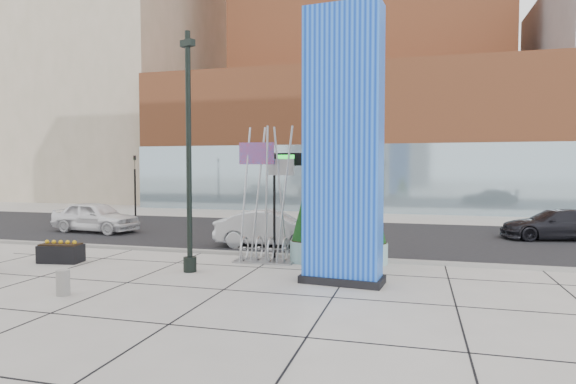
% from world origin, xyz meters
% --- Properties ---
extents(ground, '(160.00, 160.00, 0.00)m').
position_xyz_m(ground, '(0.00, 0.00, 0.00)').
color(ground, '#9E9991').
rests_on(ground, ground).
extents(street_asphalt, '(80.00, 12.00, 0.02)m').
position_xyz_m(street_asphalt, '(0.00, 10.00, 0.01)').
color(street_asphalt, black).
rests_on(street_asphalt, ground).
extents(curb_edge, '(80.00, 0.30, 0.12)m').
position_xyz_m(curb_edge, '(0.00, 4.00, 0.06)').
color(curb_edge, gray).
rests_on(curb_edge, ground).
extents(tower_podium, '(34.00, 10.00, 11.00)m').
position_xyz_m(tower_podium, '(1.00, 27.00, 5.50)').
color(tower_podium, '#AD5932').
rests_on(tower_podium, ground).
extents(tower_glass_front, '(34.00, 0.60, 5.00)m').
position_xyz_m(tower_glass_front, '(1.00, 22.20, 2.50)').
color(tower_glass_front, '#8CA5B2').
rests_on(tower_glass_front, ground).
extents(building_beige_left, '(18.00, 20.00, 34.00)m').
position_xyz_m(building_beige_left, '(-26.00, 34.00, 17.00)').
color(building_beige_left, gray).
rests_on(building_beige_left, ground).
extents(blue_pylon, '(2.46, 1.30, 7.86)m').
position_xyz_m(blue_pylon, '(4.00, 0.61, 3.80)').
color(blue_pylon, '#0C34B4').
rests_on(blue_pylon, ground).
extents(lamp_post, '(0.52, 0.42, 7.57)m').
position_xyz_m(lamp_post, '(-0.92, 0.82, 3.10)').
color(lamp_post, black).
rests_on(lamp_post, ground).
extents(public_art_sculpture, '(2.14, 1.13, 4.77)m').
position_xyz_m(public_art_sculpture, '(0.90, 3.00, 1.25)').
color(public_art_sculpture, '#AAACAF').
rests_on(public_art_sculpture, ground).
extents(concrete_bollard, '(0.34, 0.34, 0.67)m').
position_xyz_m(concrete_bollard, '(-2.82, -2.61, 0.33)').
color(concrete_bollard, gray).
rests_on(concrete_bollard, ground).
extents(overhead_street_sign, '(1.81, 0.19, 3.84)m').
position_xyz_m(overhead_street_sign, '(1.74, 3.53, 3.30)').
color(overhead_street_sign, black).
rests_on(overhead_street_sign, ground).
extents(round_planter_east, '(1.04, 1.04, 2.59)m').
position_xyz_m(round_planter_east, '(4.60, 3.60, 1.23)').
color(round_planter_east, '#85B1B3').
rests_on(round_planter_east, ground).
extents(round_planter_mid, '(0.92, 0.92, 2.30)m').
position_xyz_m(round_planter_mid, '(4.25, 2.96, 1.09)').
color(round_planter_mid, '#85B1B3').
rests_on(round_planter_mid, ground).
extents(round_planter_west, '(1.06, 1.06, 2.66)m').
position_xyz_m(round_planter_west, '(2.27, 3.33, 1.26)').
color(round_planter_west, '#85B1B3').
rests_on(round_planter_west, ground).
extents(box_planter_north, '(1.52, 0.92, 0.79)m').
position_xyz_m(box_planter_north, '(-5.96, 1.00, 0.36)').
color(box_planter_north, black).
rests_on(box_planter_north, ground).
extents(car_white_west, '(4.75, 2.28, 1.57)m').
position_xyz_m(car_white_west, '(-9.82, 8.03, 0.78)').
color(car_white_west, white).
rests_on(car_white_west, ground).
extents(car_silver_mid, '(4.73, 2.02, 1.52)m').
position_xyz_m(car_silver_mid, '(0.19, 6.03, 0.76)').
color(car_silver_mid, '#B5B9BE').
rests_on(car_silver_mid, ground).
extents(car_dark_east, '(5.06, 2.79, 1.39)m').
position_xyz_m(car_dark_east, '(12.21, 11.33, 0.69)').
color(car_dark_east, black).
rests_on(car_dark_east, ground).
extents(traffic_signal, '(0.15, 0.18, 4.10)m').
position_xyz_m(traffic_signal, '(-12.00, 15.00, 2.30)').
color(traffic_signal, black).
rests_on(traffic_signal, ground).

